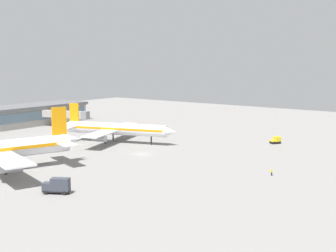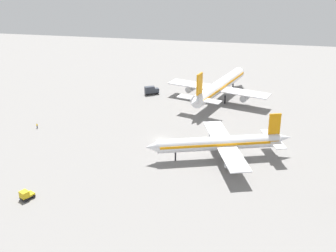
# 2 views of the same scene
# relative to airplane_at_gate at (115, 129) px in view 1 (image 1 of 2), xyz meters

# --- Properties ---
(ground) EXTENTS (288.00, 288.00, 0.00)m
(ground) POSITION_rel_airplane_at_gate_xyz_m (9.49, 19.08, -4.60)
(ground) COLOR gray
(terminal_building) EXTENTS (61.79, 16.74, 8.24)m
(terminal_building) POSITION_rel_airplane_at_gate_xyz_m (-5.15, -58.86, -0.40)
(terminal_building) COLOR #9E9993
(terminal_building) RESTS_ON ground
(airplane_at_gate) EXTENTS (33.22, 40.47, 12.66)m
(airplane_at_gate) POSITION_rel_airplane_at_gate_xyz_m (0.00, 0.00, 0.00)
(airplane_at_gate) COLOR white
(airplane_at_gate) RESTS_ON ground
(catering_truck) EXTENTS (4.48, 5.79, 3.30)m
(catering_truck) POSITION_rel_airplane_at_gate_xyz_m (50.97, 31.32, -2.91)
(catering_truck) COLOR black
(catering_truck) RESTS_ON ground
(baggage_tug) EXTENTS (3.73, 3.40, 2.30)m
(baggage_tug) POSITION_rel_airplane_at_gate_xyz_m (-30.27, 43.44, -3.45)
(baggage_tug) COLOR black
(baggage_tug) RESTS_ON ground
(ground_crew_worker) EXTENTS (0.48, 0.55, 1.67)m
(ground_crew_worker) POSITION_rel_airplane_at_gate_xyz_m (10.39, 60.43, -3.75)
(ground_crew_worker) COLOR #1E2338
(ground_crew_worker) RESTS_ON ground
(jet_bridge) EXTENTS (8.83, 20.65, 6.74)m
(jet_bridge) POSITION_rel_airplane_at_gate_xyz_m (-14.24, -40.35, 0.53)
(jet_bridge) COLOR #9E9993
(jet_bridge) RESTS_ON ground
(safety_cone_near_gate) EXTENTS (0.44, 0.44, 0.60)m
(safety_cone_near_gate) POSITION_rel_airplane_at_gate_xyz_m (-45.16, -25.20, -4.30)
(safety_cone_near_gate) COLOR #EA590C
(safety_cone_near_gate) RESTS_ON ground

